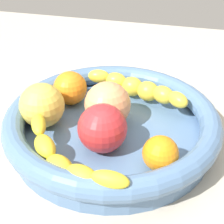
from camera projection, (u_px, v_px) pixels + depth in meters
The scene contains 9 objects.
kitchen_counter at pixel (112, 146), 57.31cm from camera, with size 120.00×120.00×3.00cm, color #B0A795.
fruit_bowl at pixel (112, 124), 54.84cm from camera, with size 34.77×34.77×5.82cm.
banana_draped_left at pixel (63, 160), 44.63cm from camera, with size 17.61×12.12×4.73cm.
banana_draped_right at pixel (139, 88), 60.97cm from camera, with size 19.76×8.94×4.11cm.
orange_front at pixel (70, 88), 60.11cm from camera, with size 6.03×6.03×6.03cm, color orange.
orange_mid_left at pixel (160, 153), 45.81cm from camera, with size 5.03×5.03×5.03cm, color orange.
peach_blush at pixel (108, 105), 54.03cm from camera, with size 7.50×7.50×7.50cm, color #ED9A63.
tomato_red at pixel (105, 129), 48.70cm from camera, with size 7.29×7.29×7.29cm, color red.
apple_yellow at pixel (42, 105), 54.05cm from camera, with size 7.28×7.28×7.28cm, color #E2C44D.
Camera 1 is at (-11.41, 43.39, 37.61)cm, focal length 54.05 mm.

